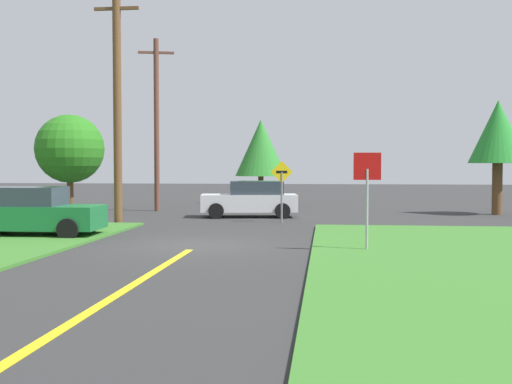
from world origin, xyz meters
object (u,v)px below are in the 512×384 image
at_px(car_approaching_junction, 251,199).
at_px(oak_tree_right, 70,149).
at_px(utility_pole_mid, 117,105).
at_px(utility_pole_far, 157,122).
at_px(stop_sign, 367,182).
at_px(oak_tree_left, 261,148).
at_px(direction_sign, 282,184).
at_px(parked_car_near_building, 31,212).
at_px(pine_tree_center, 498,133).

height_order(car_approaching_junction, oak_tree_right, oak_tree_right).
bearing_deg(car_approaching_junction, oak_tree_right, -13.18).
height_order(utility_pole_mid, utility_pole_far, utility_pole_mid).
relative_size(stop_sign, utility_pole_mid, 0.29).
distance_m(utility_pole_far, oak_tree_right, 4.53).
distance_m(stop_sign, oak_tree_left, 20.07).
xyz_separation_m(direction_sign, oak_tree_left, (-1.99, 10.98, 1.77)).
bearing_deg(stop_sign, direction_sign, -72.47).
xyz_separation_m(oak_tree_left, oak_tree_right, (-8.33, -7.64, -0.23)).
height_order(oak_tree_left, oak_tree_right, oak_tree_left).
height_order(parked_car_near_building, utility_pole_mid, utility_pole_mid).
bearing_deg(stop_sign, car_approaching_junction, -69.30).
bearing_deg(direction_sign, utility_pole_far, 139.50).
distance_m(oak_tree_left, oak_tree_right, 11.30).
distance_m(utility_pole_mid, direction_sign, 7.25).
bearing_deg(utility_pole_mid, car_approaching_junction, 37.73).
height_order(stop_sign, car_approaching_junction, stop_sign).
relative_size(parked_car_near_building, utility_pole_far, 0.52).
bearing_deg(utility_pole_mid, stop_sign, -37.71).
xyz_separation_m(parked_car_near_building, direction_sign, (7.75, 6.00, 0.75)).
bearing_deg(pine_tree_center, oak_tree_right, -174.85).
bearing_deg(utility_pole_mid, oak_tree_right, 130.33).
xyz_separation_m(utility_pole_mid, pine_tree_center, (16.18, 6.41, -0.87)).
distance_m(direction_sign, pine_tree_center, 11.27).
xyz_separation_m(stop_sign, utility_pole_far, (-9.63, 14.20, 2.62)).
bearing_deg(parked_car_near_building, stop_sign, -14.69).
bearing_deg(oak_tree_left, parked_car_near_building, -108.74).
xyz_separation_m(parked_car_near_building, car_approaching_junction, (6.20, 8.51, -0.00)).
height_order(oak_tree_left, pine_tree_center, pine_tree_center).
xyz_separation_m(stop_sign, pine_tree_center, (6.88, 13.59, 1.97)).
relative_size(parked_car_near_building, car_approaching_junction, 1.01).
bearing_deg(oak_tree_right, oak_tree_left, 42.53).
relative_size(utility_pole_mid, oak_tree_left, 1.85).
bearing_deg(oak_tree_left, car_approaching_junction, -87.04).
xyz_separation_m(car_approaching_junction, utility_pole_far, (-5.20, 3.25, 3.68)).
height_order(utility_pole_mid, pine_tree_center, utility_pole_mid).
bearing_deg(direction_sign, car_approaching_junction, 121.66).
bearing_deg(car_approaching_junction, stop_sign, 104.26).
height_order(parked_car_near_building, oak_tree_right, oak_tree_right).
relative_size(utility_pole_mid, direction_sign, 3.67).
bearing_deg(parked_car_near_building, oak_tree_left, 69.49).
bearing_deg(utility_pole_far, oak_tree_right, -145.85).
xyz_separation_m(utility_pole_far, pine_tree_center, (16.51, -0.61, -0.65)).
bearing_deg(utility_pole_mid, oak_tree_left, 70.11).
height_order(parked_car_near_building, oak_tree_left, oak_tree_left).
distance_m(car_approaching_junction, utility_pole_far, 7.15).
distance_m(car_approaching_junction, direction_sign, 3.04).
distance_m(stop_sign, car_approaching_junction, 11.86).
xyz_separation_m(stop_sign, oak_tree_right, (-13.20, 11.78, 1.23)).
relative_size(utility_pole_far, pine_tree_center, 1.61).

